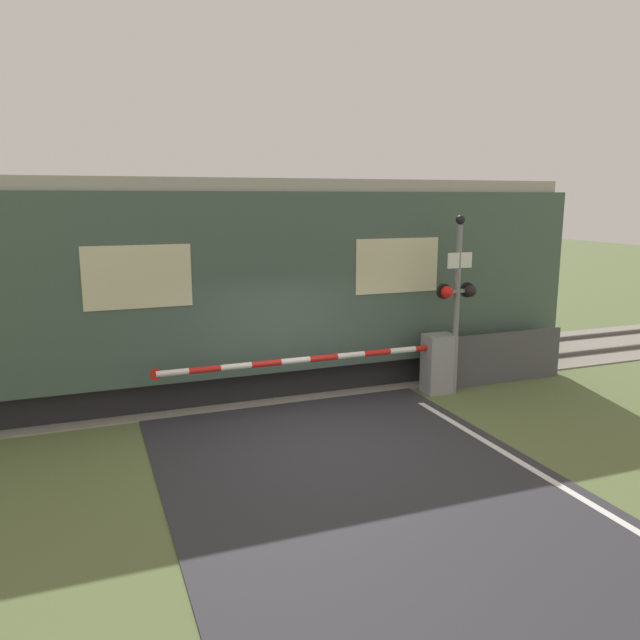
# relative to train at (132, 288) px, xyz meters

# --- Properties ---
(ground_plane) EXTENTS (80.00, 80.00, 0.00)m
(ground_plane) POSITION_rel_train_xyz_m (2.57, -3.53, -2.17)
(ground_plane) COLOR #5B6B3D
(track_bed) EXTENTS (36.00, 3.20, 0.13)m
(track_bed) POSITION_rel_train_xyz_m (2.57, 0.00, -2.15)
(track_bed) COLOR gray
(track_bed) RESTS_ON ground_plane
(train) EXTENTS (18.24, 2.93, 4.25)m
(train) POSITION_rel_train_xyz_m (0.00, 0.00, 0.00)
(train) COLOR black
(train) RESTS_ON ground_plane
(crossing_barrier) EXTENTS (5.96, 0.44, 1.21)m
(crossing_barrier) POSITION_rel_train_xyz_m (5.23, -2.00, -1.50)
(crossing_barrier) COLOR gray
(crossing_barrier) RESTS_ON ground_plane
(signal_post) EXTENTS (0.84, 0.26, 3.57)m
(signal_post) POSITION_rel_train_xyz_m (5.97, -2.18, -0.14)
(signal_post) COLOR gray
(signal_post) RESTS_ON ground_plane
(roadside_fence) EXTENTS (2.80, 0.06, 1.10)m
(roadside_fence) POSITION_rel_train_xyz_m (7.43, -1.92, -1.62)
(roadside_fence) COLOR #4C4C51
(roadside_fence) RESTS_ON ground_plane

